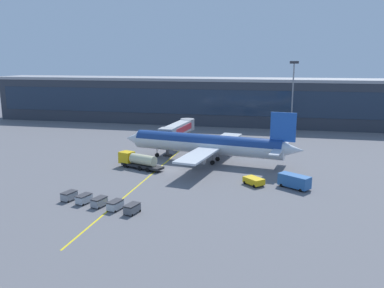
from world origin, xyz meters
TOP-DOWN VIEW (x-y plane):
  - ground_plane at (0.00, 0.00)m, footprint 700.00×700.00m
  - apron_lead_in_line at (-3.19, 2.00)m, footprint 1.04×80.00m
  - terminal_building at (-0.60, 66.00)m, footprint 173.18×17.41m
  - main_airliner at (6.13, 8.78)m, footprint 42.80×33.98m
  - jet_bridge at (-3.85, 21.16)m, footprint 5.17×19.41m
  - fuel_tanker at (-7.57, 0.27)m, footprint 11.00×6.09m
  - pushback_tug at (17.79, -6.23)m, footprint 4.34×4.29m
  - lavatory_truck at (24.99, -6.37)m, footprint 6.09×5.15m
  - baggage_cart_0 at (-11.77, -21.35)m, footprint 2.18×2.95m
  - baggage_cart_1 at (-8.67, -22.16)m, footprint 2.18×2.95m
  - baggage_cart_2 at (-5.57, -22.96)m, footprint 2.18×2.95m
  - baggage_cart_3 at (-2.48, -23.76)m, footprint 2.18×2.95m
  - baggage_cart_4 at (0.62, -24.56)m, footprint 2.18×2.95m
  - apron_light_mast_1 at (25.47, 54.04)m, footprint 2.80×0.50m

SIDE VIEW (x-z plane):
  - ground_plane at x=0.00m, z-range 0.00..0.00m
  - apron_lead_in_line at x=-3.19m, z-range 0.00..0.01m
  - baggage_cart_0 at x=-11.77m, z-range 0.04..1.52m
  - baggage_cart_1 at x=-8.67m, z-range 0.04..1.52m
  - baggage_cart_2 at x=-5.57m, z-range 0.04..1.52m
  - baggage_cart_3 at x=-2.48m, z-range 0.04..1.52m
  - baggage_cart_4 at x=0.62m, z-range 0.04..1.52m
  - pushback_tug at x=17.79m, z-range 0.15..1.55m
  - lavatory_truck at x=24.99m, z-range 0.17..2.67m
  - fuel_tanker at x=-7.57m, z-range 0.12..3.37m
  - main_airliner at x=6.13m, z-range -1.90..10.39m
  - jet_bridge at x=-3.85m, z-range 1.74..8.67m
  - terminal_building at x=-0.60m, z-range 0.02..16.64m
  - apron_light_mast_1 at x=25.47m, z-range 1.97..24.62m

